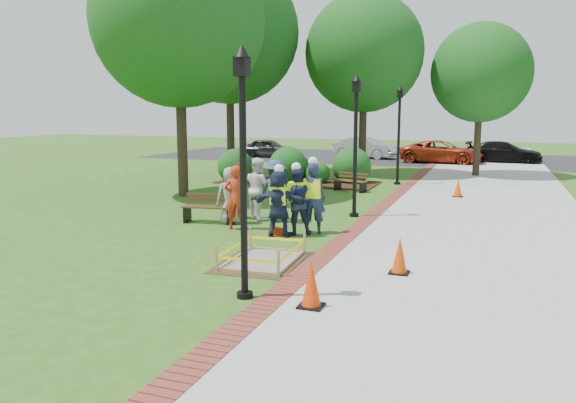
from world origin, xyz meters
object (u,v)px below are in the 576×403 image
(bench_near, at_px, (209,214))
(hivis_worker_c, at_px, (296,199))
(hivis_worker_a, at_px, (279,201))
(wet_concrete_pad, at_px, (263,252))
(cone_front, at_px, (311,285))
(lamp_near, at_px, (243,154))
(hivis_worker_b, at_px, (313,196))

(bench_near, relative_size, hivis_worker_c, 0.83)
(hivis_worker_a, bearing_deg, wet_concrete_pad, -76.69)
(bench_near, xyz_separation_m, cone_front, (4.93, -5.70, 0.12))
(bench_near, xyz_separation_m, lamp_near, (3.69, -5.60, 2.22))
(hivis_worker_c, bearing_deg, hivis_worker_b, 33.72)
(hivis_worker_a, bearing_deg, cone_front, -63.27)
(hivis_worker_a, bearing_deg, bench_near, 159.77)
(hivis_worker_b, bearing_deg, hivis_worker_c, -146.28)
(wet_concrete_pad, height_order, bench_near, bench_near)
(lamp_near, bearing_deg, bench_near, 123.39)
(wet_concrete_pad, distance_m, lamp_near, 3.21)
(wet_concrete_pad, bearing_deg, hivis_worker_a, 103.31)
(cone_front, bearing_deg, lamp_near, 175.37)
(wet_concrete_pad, relative_size, cone_front, 3.01)
(cone_front, bearing_deg, wet_concrete_pad, 128.21)
(hivis_worker_b, height_order, hivis_worker_c, hivis_worker_b)
(hivis_worker_a, bearing_deg, hivis_worker_b, 43.02)
(bench_near, height_order, lamp_near, lamp_near)
(lamp_near, relative_size, hivis_worker_a, 2.29)
(hivis_worker_b, bearing_deg, lamp_near, -84.91)
(hivis_worker_c, bearing_deg, lamp_near, -80.54)
(bench_near, distance_m, hivis_worker_b, 3.31)
(bench_near, distance_m, lamp_near, 7.06)
(wet_concrete_pad, xyz_separation_m, cone_front, (1.82, -2.31, 0.15))
(bench_near, bearing_deg, wet_concrete_pad, -47.47)
(cone_front, distance_m, lamp_near, 2.44)
(hivis_worker_b, bearing_deg, hivis_worker_a, -136.98)
(hivis_worker_a, distance_m, hivis_worker_b, 0.95)
(wet_concrete_pad, height_order, hivis_worker_a, hivis_worker_a)
(cone_front, xyz_separation_m, hivis_worker_a, (-2.40, 4.77, 0.54))
(hivis_worker_a, height_order, hivis_worker_b, hivis_worker_b)
(bench_near, relative_size, hivis_worker_a, 0.84)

